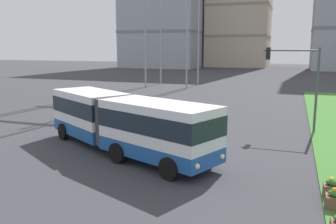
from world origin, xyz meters
name	(u,v)px	position (x,y,z in m)	size (l,w,h in m)	color
articulated_bus	(123,122)	(-2.14, 13.85, 1.65)	(11.59, 7.55, 3.00)	white
car_white_van	(134,106)	(-6.04, 23.66, 0.75)	(4.54, 2.34, 1.58)	silver
traffic_light_far_right	(298,74)	(6.58, 22.00, 3.85)	(3.54, 0.28, 5.57)	#474C51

